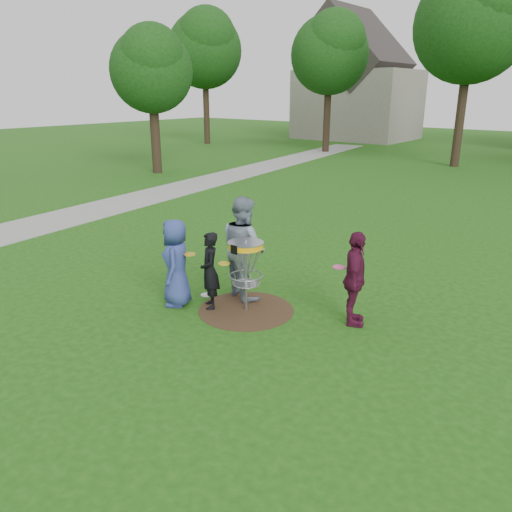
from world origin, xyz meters
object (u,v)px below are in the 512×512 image
Objects in this scene: player_black at (210,271)px; disc_golf_basket at (246,259)px; player_blue at (176,263)px; player_maroon at (355,279)px; player_grey at (244,247)px.

player_black is 0.75m from disc_golf_basket.
player_black is (0.61, 0.28, -0.10)m from player_blue.
player_maroon reaches higher than player_blue.
player_maroon is at bearing 62.99° from player_black.
player_grey is (0.72, 1.13, 0.17)m from player_blue.
player_grey is 1.20× the size of player_maroon.
player_blue is 1.14× the size of player_black.
player_black is 0.73× the size of player_grey.
player_grey is 0.75m from disc_golf_basket.
player_grey reaches higher than player_blue.
player_black is at bearing 77.13° from player_blue.
disc_golf_basket is at bearing 66.05° from player_black.
player_blue is 1.00× the size of player_maroon.
player_maroon reaches higher than disc_golf_basket.
player_blue is 1.22× the size of disc_golf_basket.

